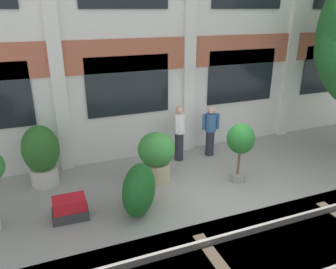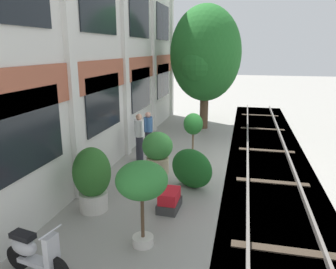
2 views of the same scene
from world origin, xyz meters
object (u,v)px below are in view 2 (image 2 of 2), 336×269
potted_plant_ribbed_drum (157,150)px  scooter_near_curb (33,253)px  resident_by_doorway (148,131)px  topiary_hedge (192,168)px  resident_watching_tracks (139,135)px  potted_plant_square_trough (169,200)px  potted_plant_low_pan (193,126)px  broadleaf_tree (205,56)px  potted_plant_terracotta_small (142,183)px  potted_plant_glazed_jar (92,177)px

potted_plant_ribbed_drum → scooter_near_curb: bearing=170.9°
resident_by_doorway → topiary_hedge: (-2.94, -2.16, -0.27)m
scooter_near_curb → resident_watching_tracks: (6.31, 0.10, 0.47)m
potted_plant_square_trough → resident_watching_tracks: 3.93m
potted_plant_ribbed_drum → scooter_near_curb: potted_plant_ribbed_drum is taller
scooter_near_curb → resident_by_doorway: (7.34, 0.08, 0.40)m
potted_plant_square_trough → resident_watching_tracks: (3.39, 1.87, 0.67)m
potted_plant_low_pan → resident_by_doorway: size_ratio=1.03×
broadleaf_tree → potted_plant_ribbed_drum: bearing=174.1°
scooter_near_curb → resident_watching_tracks: bearing=102.0°
topiary_hedge → scooter_near_curb: bearing=154.7°
potted_plant_terracotta_small → resident_by_doorway: size_ratio=1.14×
broadleaf_tree → resident_watching_tracks: 6.22m
broadleaf_tree → potted_plant_low_pan: bearing=-178.0°
potted_plant_low_pan → potted_plant_glazed_jar: bearing=160.4°
potted_plant_terracotta_small → potted_plant_ribbed_drum: (3.95, 0.75, -0.61)m
potted_plant_square_trough → resident_watching_tracks: size_ratio=0.46×
potted_plant_square_trough → resident_by_doorway: (4.43, 1.85, 0.60)m
broadleaf_tree → potted_plant_square_trough: size_ratio=7.53×
potted_plant_ribbed_drum → potted_plant_glazed_jar: (-2.80, 0.89, 0.11)m
resident_watching_tracks → broadleaf_tree: bearing=30.4°
resident_watching_tracks → resident_by_doorway: bearing=46.0°
potted_plant_square_trough → potted_plant_glazed_jar: size_ratio=0.49×
broadleaf_tree → topiary_hedge: broadleaf_tree is taller
potted_plant_terracotta_small → potted_plant_ribbed_drum: potted_plant_terracotta_small is taller
potted_plant_ribbed_drum → potted_plant_low_pan: (2.00, -0.82, 0.39)m
scooter_near_curb → potted_plant_ribbed_drum: bearing=92.0°
potted_plant_terracotta_small → scooter_near_curb: potted_plant_terracotta_small is taller
potted_plant_ribbed_drum → scooter_near_curb: 5.33m
resident_by_doorway → broadleaf_tree: bearing=84.6°
potted_plant_square_trough → resident_watching_tracks: resident_watching_tracks is taller
potted_plant_ribbed_drum → potted_plant_glazed_jar: bearing=162.4°
broadleaf_tree → resident_watching_tracks: bearing=163.4°
potted_plant_square_trough → potted_plant_glazed_jar: potted_plant_glazed_jar is taller
potted_plant_square_trough → topiary_hedge: topiary_hedge is taller
potted_plant_terracotta_small → potted_plant_square_trough: potted_plant_terracotta_small is taller
potted_plant_terracotta_small → topiary_hedge: (3.10, -0.49, -0.79)m
potted_plant_square_trough → resident_by_doorway: size_ratio=0.50×
potted_plant_ribbed_drum → potted_plant_square_trough: (-2.34, -0.93, -0.51)m
potted_plant_glazed_jar → scooter_near_curb: 2.49m
broadleaf_tree → potted_plant_square_trough: 9.40m
potted_plant_terracotta_small → potted_plant_square_trough: size_ratio=2.28×
potted_plant_terracotta_small → resident_by_doorway: bearing=15.5°
scooter_near_curb → topiary_hedge: 4.87m
broadleaf_tree → potted_plant_terracotta_small: size_ratio=3.30×
potted_plant_square_trough → scooter_near_curb: size_ratio=0.57×
broadleaf_tree → potted_plant_glazed_jar: 9.76m
potted_plant_low_pan → resident_watching_tracks: size_ratio=0.95×
potted_plant_low_pan → potted_plant_square_trough: potted_plant_low_pan is taller
resident_watching_tracks → potted_plant_terracotta_small: bearing=-114.3°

